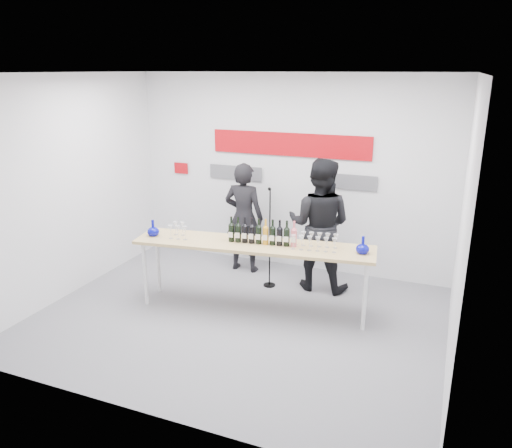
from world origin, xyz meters
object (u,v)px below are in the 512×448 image
object	(u,v)px
presenter_left	(244,218)
mic_stand	(270,257)
tasting_table	(253,249)
presenter_right	(319,225)

from	to	relation	value
presenter_left	mic_stand	bearing A→B (deg)	142.09
tasting_table	presenter_right	distance (m)	1.17
tasting_table	mic_stand	world-z (taller)	mic_stand
presenter_right	tasting_table	bearing A→B (deg)	58.97
tasting_table	presenter_right	xyz separation A→B (m)	(0.59, 1.00, 0.09)
mic_stand	presenter_right	bearing A→B (deg)	3.48
presenter_left	presenter_right	distance (m)	1.27
tasting_table	presenter_left	world-z (taller)	presenter_left
tasting_table	mic_stand	distance (m)	0.87
presenter_left	mic_stand	xyz separation A→B (m)	(0.59, -0.44, -0.40)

